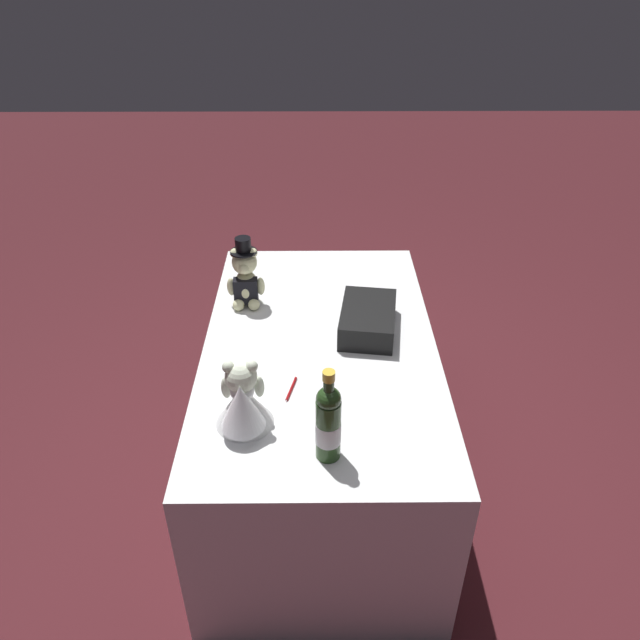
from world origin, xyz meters
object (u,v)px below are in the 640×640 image
champagne_bottle (328,422)px  gift_case_black (368,319)px  teddy_bear_groom (245,278)px  teddy_bear_bride (243,401)px  signing_pen (291,390)px

champagne_bottle → gift_case_black: size_ratio=0.92×
teddy_bear_groom → teddy_bear_bride: bearing=-175.3°
teddy_bear_groom → signing_pen: 0.61m
teddy_bear_groom → teddy_bear_bride: (-0.73, -0.06, -0.02)m
signing_pen → gift_case_black: (0.36, -0.28, 0.04)m
teddy_bear_bride → signing_pen: 0.24m
teddy_bear_groom → signing_pen: size_ratio=2.33×
gift_case_black → teddy_bear_bride: bearing=141.3°
gift_case_black → signing_pen: bearing=141.8°
champagne_bottle → gift_case_black: bearing=-14.1°
teddy_bear_groom → champagne_bottle: (-0.85, -0.32, 0.01)m
teddy_bear_bride → gift_case_black: 0.68m
teddy_bear_groom → signing_pen: (-0.56, -0.20, -0.11)m
teddy_bear_groom → signing_pen: teddy_bear_groom is taller
signing_pen → gift_case_black: size_ratio=0.37×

